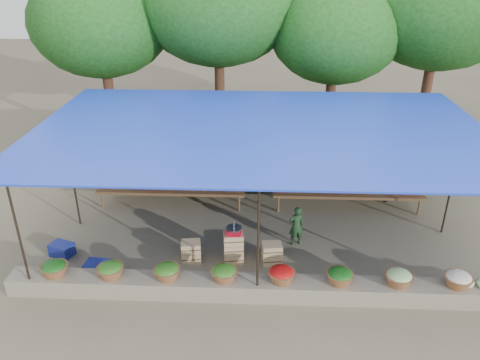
{
  "coord_description": "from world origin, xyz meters",
  "views": [
    {
      "loc": [
        -0.02,
        -10.65,
        6.56
      ],
      "look_at": [
        -0.49,
        0.2,
        1.31
      ],
      "focal_mm": 35.0,
      "sensor_mm": 36.0,
      "label": 1
    }
  ],
  "objects_px": {
    "vendor_seated": "(296,226)",
    "blue_crate_back": "(62,249)",
    "weighing_scale": "(234,230)",
    "crate_counter": "(232,250)",
    "blue_crate_front": "(98,269)"
  },
  "relations": [
    {
      "from": "vendor_seated",
      "to": "blue_crate_back",
      "type": "bearing_deg",
      "value": -11.36
    },
    {
      "from": "vendor_seated",
      "to": "crate_counter",
      "type": "bearing_deg",
      "value": 9.02
    },
    {
      "from": "crate_counter",
      "to": "vendor_seated",
      "type": "distance_m",
      "value": 1.75
    },
    {
      "from": "crate_counter",
      "to": "blue_crate_front",
      "type": "relative_size",
      "value": 4.25
    },
    {
      "from": "weighing_scale",
      "to": "blue_crate_back",
      "type": "distance_m",
      "value": 4.22
    },
    {
      "from": "crate_counter",
      "to": "vendor_seated",
      "type": "height_order",
      "value": "vendor_seated"
    },
    {
      "from": "vendor_seated",
      "to": "weighing_scale",
      "type": "bearing_deg",
      "value": 9.67
    },
    {
      "from": "vendor_seated",
      "to": "blue_crate_back",
      "type": "distance_m",
      "value": 5.71
    },
    {
      "from": "weighing_scale",
      "to": "blue_crate_back",
      "type": "xyz_separation_m",
      "value": [
        -4.16,
        0.08,
        -0.7
      ]
    },
    {
      "from": "weighing_scale",
      "to": "blue_crate_back",
      "type": "relative_size",
      "value": 0.72
    },
    {
      "from": "blue_crate_back",
      "to": "crate_counter",
      "type": "bearing_deg",
      "value": 18.92
    },
    {
      "from": "vendor_seated",
      "to": "blue_crate_front",
      "type": "distance_m",
      "value": 4.77
    },
    {
      "from": "blue_crate_back",
      "to": "weighing_scale",
      "type": "bearing_deg",
      "value": 18.93
    },
    {
      "from": "weighing_scale",
      "to": "blue_crate_back",
      "type": "height_order",
      "value": "weighing_scale"
    },
    {
      "from": "weighing_scale",
      "to": "vendor_seated",
      "type": "bearing_deg",
      "value": 28.36
    }
  ]
}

